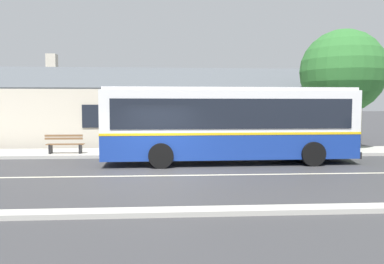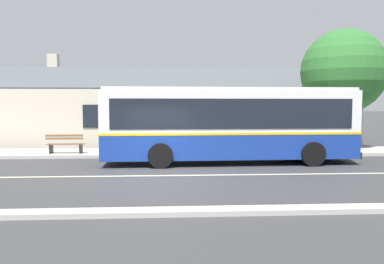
{
  "view_description": "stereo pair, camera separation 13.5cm",
  "coord_description": "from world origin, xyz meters",
  "px_view_note": "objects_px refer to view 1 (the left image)",
  "views": [
    {
      "loc": [
        0.29,
        -13.11,
        2.47
      ],
      "look_at": [
        1.42,
        3.85,
        1.27
      ],
      "focal_mm": 35.0,
      "sensor_mm": 36.0,
      "label": 1
    },
    {
      "loc": [
        0.42,
        -13.12,
        2.47
      ],
      "look_at": [
        1.42,
        3.85,
        1.27
      ],
      "focal_mm": 35.0,
      "sensor_mm": 36.0,
      "label": 2
    }
  ],
  "objects_px": {
    "transit_bus": "(229,123)",
    "street_tree_primary": "(342,72)",
    "bench_by_building": "(65,145)",
    "bus_stop_sign": "(346,122)"
  },
  "relations": [
    {
      "from": "transit_bus",
      "to": "street_tree_primary",
      "type": "distance_m",
      "value": 8.33
    },
    {
      "from": "bench_by_building",
      "to": "transit_bus",
      "type": "bearing_deg",
      "value": -17.41
    },
    {
      "from": "bus_stop_sign",
      "to": "bench_by_building",
      "type": "bearing_deg",
      "value": 178.8
    },
    {
      "from": "transit_bus",
      "to": "bench_by_building",
      "type": "bearing_deg",
      "value": 162.59
    },
    {
      "from": "transit_bus",
      "to": "bench_by_building",
      "type": "xyz_separation_m",
      "value": [
        -7.6,
        2.38,
        -1.15
      ]
    },
    {
      "from": "street_tree_primary",
      "to": "bus_stop_sign",
      "type": "xyz_separation_m",
      "value": [
        -0.59,
        -1.83,
        -2.67
      ]
    },
    {
      "from": "street_tree_primary",
      "to": "bench_by_building",
      "type": "bearing_deg",
      "value": -173.95
    },
    {
      "from": "transit_bus",
      "to": "bench_by_building",
      "type": "height_order",
      "value": "transit_bus"
    },
    {
      "from": "bus_stop_sign",
      "to": "street_tree_primary",
      "type": "bearing_deg",
      "value": 72.04
    },
    {
      "from": "bench_by_building",
      "to": "street_tree_primary",
      "type": "distance_m",
      "value": 15.03
    }
  ]
}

